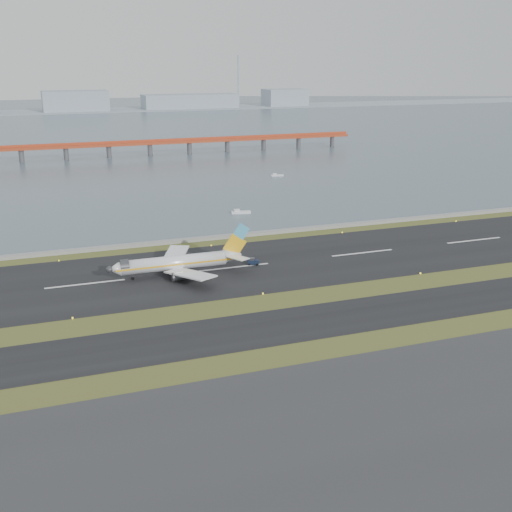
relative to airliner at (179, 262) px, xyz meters
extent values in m
plane|color=#35491A|center=(15.50, -29.18, -3.46)|extent=(1000.00, 1000.00, 0.00)
cube|color=#2F2F31|center=(15.50, -84.18, -3.41)|extent=(1000.00, 50.00, 0.10)
cube|color=black|center=(15.50, -41.18, -3.41)|extent=(1000.00, 18.00, 0.10)
cube|color=black|center=(15.50, 0.82, -3.41)|extent=(1000.00, 45.00, 0.10)
cube|color=gray|center=(15.50, 30.82, -2.96)|extent=(1000.00, 2.50, 1.00)
cube|color=#485967|center=(15.50, 430.82, -3.46)|extent=(1400.00, 800.00, 1.30)
cube|color=#A73A1C|center=(35.50, 220.82, 4.04)|extent=(260.00, 5.00, 1.60)
cube|color=#A73A1C|center=(35.50, 220.82, 5.54)|extent=(260.00, 0.40, 1.40)
cylinder|color=#4C4C51|center=(35.50, 220.82, -0.46)|extent=(2.80, 2.80, 7.00)
cylinder|color=#4C4C51|center=(131.50, 220.82, -0.46)|extent=(2.80, 2.80, 7.00)
cube|color=#94A1AF|center=(15.50, 590.82, -3.46)|extent=(1400.00, 80.00, 1.00)
cube|color=#94A1AF|center=(25.50, 590.82, 7.54)|extent=(70.00, 35.00, 22.00)
cube|color=#94A1AF|center=(155.50, 590.82, 4.54)|extent=(110.00, 35.00, 16.00)
cube|color=#94A1AF|center=(275.50, 590.82, 6.54)|extent=(50.00, 35.00, 20.00)
cylinder|color=#94A1AF|center=(215.50, 590.82, 26.54)|extent=(1.80, 1.80, 60.00)
cylinder|color=white|center=(-1.50, 0.00, 0.04)|extent=(28.00, 3.80, 3.80)
cone|color=white|center=(-17.10, 0.00, 0.04)|extent=(3.20, 3.80, 3.80)
cone|color=white|center=(14.70, 0.00, 0.34)|extent=(5.00, 3.80, 3.80)
cube|color=yellow|center=(-1.50, -1.92, 0.04)|extent=(31.00, 0.06, 0.45)
cube|color=yellow|center=(-1.50, 1.92, 0.04)|extent=(31.00, 0.06, 0.45)
cube|color=white|center=(0.70, -8.50, -0.66)|extent=(11.31, 15.89, 1.66)
cube|color=white|center=(0.70, 8.50, -0.66)|extent=(11.31, 15.89, 1.66)
cylinder|color=#37373C|center=(-1.00, -6.00, -1.86)|extent=(4.20, 2.10, 2.10)
cylinder|color=#37373C|center=(-1.00, 6.00, -1.86)|extent=(4.20, 2.10, 2.10)
cube|color=yellow|center=(15.50, 0.00, 3.24)|extent=(6.80, 0.35, 6.85)
cube|color=#4AA7D2|center=(17.40, 0.00, 6.94)|extent=(4.85, 0.37, 4.90)
cube|color=white|center=(15.00, -3.80, 0.84)|extent=(5.64, 6.80, 0.22)
cube|color=white|center=(15.00, 3.80, 0.84)|extent=(5.64, 6.80, 0.22)
cylinder|color=black|center=(-12.50, 0.00, -3.01)|extent=(0.80, 0.28, 0.80)
cylinder|color=black|center=(0.00, -2.80, -2.91)|extent=(1.00, 0.38, 1.00)
cylinder|color=black|center=(0.00, 2.80, -2.91)|extent=(1.00, 0.38, 1.00)
cube|color=#121C32|center=(21.30, 1.23, -2.58)|extent=(3.57, 2.83, 1.18)
cube|color=#37373C|center=(20.93, 1.38, -1.79)|extent=(1.83, 1.88, 0.69)
cylinder|color=black|center=(20.00, 0.92, -3.11)|extent=(0.75, 0.53, 0.69)
cylinder|color=black|center=(20.60, 2.37, -3.11)|extent=(0.75, 0.53, 0.69)
cylinder|color=black|center=(22.00, 0.10, -3.11)|extent=(0.75, 0.53, 0.69)
cylinder|color=black|center=(22.59, 1.55, -3.11)|extent=(0.75, 0.53, 0.69)
cube|color=white|center=(38.19, 61.48, -3.05)|extent=(7.44, 3.41, 0.92)
cube|color=white|center=(36.67, 61.74, -2.23)|extent=(2.29, 1.96, 0.92)
cube|color=white|center=(80.72, 130.88, -3.11)|extent=(6.33, 3.23, 0.78)
cube|color=white|center=(79.45, 131.18, -2.42)|extent=(2.00, 1.74, 0.78)
camera|label=1|loc=(-36.51, -158.93, 51.49)|focal=45.00mm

